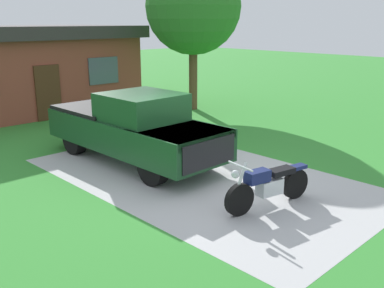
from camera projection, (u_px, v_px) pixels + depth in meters
name	position (u px, v px, depth m)	size (l,w,h in m)	color
ground_plane	(200.00, 177.00, 10.67)	(80.00, 80.00, 0.00)	#358D32
driveway_pad	(200.00, 177.00, 10.67)	(4.99, 8.60, 0.01)	#B9B9B9
motorcycle	(268.00, 185.00, 8.86)	(2.20, 0.77, 1.09)	black
pickup_truck	(132.00, 126.00, 11.73)	(2.06, 5.65, 1.90)	black
shade_tree	(193.00, 6.00, 17.79)	(3.95, 3.95, 6.26)	brown
neighbor_house	(18.00, 68.00, 18.13)	(9.60, 5.60, 3.50)	brown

